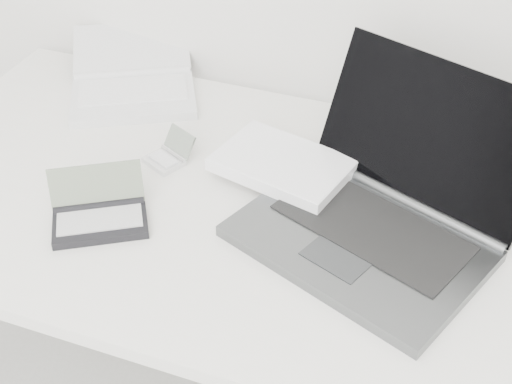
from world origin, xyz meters
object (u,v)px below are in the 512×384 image
(desk, at_px, (278,226))
(palmtop_charcoal, at_px, (99,214))
(laptop_large, at_px, (357,200))
(netbook_open_white, at_px, (133,83))

(desk, bearing_deg, palmtop_charcoal, -152.54)
(desk, xyz_separation_m, palmtop_charcoal, (-0.30, -0.15, 0.07))
(desk, height_order, laptop_large, laptop_large)
(laptop_large, height_order, netbook_open_white, laptop_large)
(laptop_large, distance_m, netbook_open_white, 0.67)
(laptop_large, height_order, palmtop_charcoal, laptop_large)
(palmtop_charcoal, bearing_deg, netbook_open_white, 79.33)
(netbook_open_white, bearing_deg, laptop_large, -52.36)
(desk, xyz_separation_m, laptop_large, (0.15, 0.02, 0.09))
(desk, relative_size, palmtop_charcoal, 7.60)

